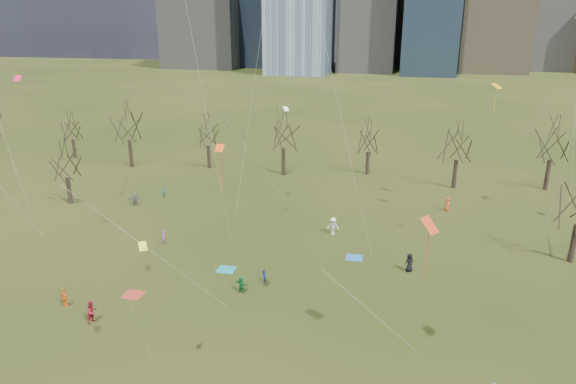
% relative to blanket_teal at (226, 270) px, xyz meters
% --- Properties ---
extents(ground, '(500.00, 500.00, 0.00)m').
position_rel_blanket_teal_xyz_m(ground, '(5.19, -9.27, -0.01)').
color(ground, black).
rests_on(ground, ground).
extents(bare_tree_row, '(113.04, 29.80, 9.50)m').
position_rel_blanket_teal_xyz_m(bare_tree_row, '(5.11, 27.95, 6.10)').
color(bare_tree_row, black).
rests_on(bare_tree_row, ground).
extents(blanket_teal, '(1.60, 1.50, 0.03)m').
position_rel_blanket_teal_xyz_m(blanket_teal, '(0.00, 0.00, 0.00)').
color(blanket_teal, teal).
rests_on(blanket_teal, ground).
extents(blanket_navy, '(1.60, 1.50, 0.03)m').
position_rel_blanket_teal_xyz_m(blanket_navy, '(11.20, 5.08, 0.00)').
color(blanket_navy, '#2569B0').
rests_on(blanket_navy, ground).
extents(blanket_crimson, '(1.60, 1.50, 0.03)m').
position_rel_blanket_teal_xyz_m(blanket_crimson, '(-6.04, -6.02, 0.00)').
color(blanket_crimson, '#AE3322').
rests_on(blanket_crimson, ground).
extents(person_2, '(0.89, 1.02, 1.78)m').
position_rel_blanket_teal_xyz_m(person_2, '(-6.93, -10.37, 0.87)').
color(person_2, maroon).
rests_on(person_2, ground).
extents(person_4, '(1.01, 0.76, 1.60)m').
position_rel_blanket_teal_xyz_m(person_4, '(-10.37, -8.84, 0.78)').
color(person_4, orange).
rests_on(person_4, ground).
extents(person_5, '(1.47, 0.81, 1.51)m').
position_rel_blanket_teal_xyz_m(person_5, '(2.65, -3.65, 0.74)').
color(person_5, '#1B7B36').
rests_on(person_5, ground).
extents(person_6, '(1.02, 0.91, 1.75)m').
position_rel_blanket_teal_xyz_m(person_6, '(16.31, 3.38, 0.86)').
color(person_6, black).
rests_on(person_6, ground).
extents(person_7, '(0.37, 0.53, 1.41)m').
position_rel_blanket_teal_xyz_m(person_7, '(-8.10, 4.02, 0.69)').
color(person_7, '#AA55AA').
rests_on(person_7, ground).
extents(person_8, '(0.58, 0.66, 1.12)m').
position_rel_blanket_teal_xyz_m(person_8, '(3.95, -1.41, 0.54)').
color(person_8, '#283BAE').
rests_on(person_8, ground).
extents(person_9, '(1.25, 0.75, 1.89)m').
position_rel_blanket_teal_xyz_m(person_9, '(8.38, 10.33, 0.93)').
color(person_9, silver).
rests_on(person_9, ground).
extents(person_11, '(1.66, 1.13, 1.72)m').
position_rel_blanket_teal_xyz_m(person_11, '(-16.61, 13.84, 0.85)').
color(person_11, slate).
rests_on(person_11, ground).
extents(person_12, '(0.63, 0.88, 1.69)m').
position_rel_blanket_teal_xyz_m(person_12, '(20.75, 20.40, 0.83)').
color(person_12, '#FF541C').
rests_on(person_12, ground).
extents(person_13, '(0.62, 0.68, 1.56)m').
position_rel_blanket_teal_xyz_m(person_13, '(-14.43, 17.37, 0.77)').
color(person_13, '#197462').
rests_on(person_13, ground).
extents(kites_airborne, '(59.93, 41.66, 28.87)m').
position_rel_blanket_teal_xyz_m(kites_airborne, '(7.80, 2.71, 12.77)').
color(kites_airborne, '#FD4E15').
rests_on(kites_airborne, ground).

